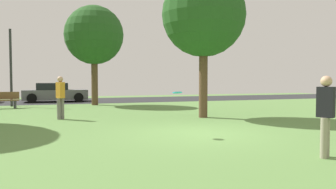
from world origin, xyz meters
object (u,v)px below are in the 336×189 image
(person_thrower, at_px, (326,113))
(park_bench, at_px, (3,100))
(oak_tree_center, at_px, (204,16))
(frisbee_disc, at_px, (177,93))
(parked_car_grey, at_px, (55,93))
(person_catcher, at_px, (60,95))
(street_lamp_post, at_px, (11,68))
(maple_tree_near, at_px, (94,35))

(person_thrower, bearing_deg, park_bench, -2.02)
(oak_tree_center, xyz_separation_m, frisbee_disc, (-2.59, -3.93, -3.00))
(parked_car_grey, distance_m, park_bench, 5.45)
(park_bench, bearing_deg, frisbee_disc, 118.42)
(person_thrower, relative_size, person_catcher, 0.98)
(person_thrower, relative_size, frisbee_disc, 5.99)
(person_thrower, bearing_deg, person_catcher, 0.00)
(oak_tree_center, relative_size, person_catcher, 3.48)
(park_bench, distance_m, street_lamp_post, 2.26)
(parked_car_grey, bearing_deg, frisbee_disc, -78.01)
(frisbee_disc, height_order, street_lamp_post, street_lamp_post)
(oak_tree_center, bearing_deg, park_bench, 140.14)
(oak_tree_center, xyz_separation_m, park_bench, (-8.60, 7.18, -3.77))
(maple_tree_near, height_order, park_bench, maple_tree_near)
(street_lamp_post, bearing_deg, park_bench, -100.67)
(frisbee_disc, distance_m, parked_car_grey, 16.25)
(person_thrower, distance_m, street_lamp_post, 17.68)
(maple_tree_near, bearing_deg, oak_tree_center, -65.95)
(park_bench, relative_size, street_lamp_post, 0.36)
(person_thrower, xyz_separation_m, frisbee_disc, (-2.02, 3.35, 0.30))
(parked_car_grey, bearing_deg, street_lamp_post, -125.03)
(maple_tree_near, bearing_deg, park_bench, -169.54)
(parked_car_grey, bearing_deg, person_thrower, -74.34)
(parked_car_grey, relative_size, park_bench, 2.69)
(maple_tree_near, height_order, person_catcher, maple_tree_near)
(person_catcher, height_order, parked_car_grey, person_catcher)
(oak_tree_center, relative_size, parked_car_grey, 1.39)
(park_bench, bearing_deg, street_lamp_post, -100.67)
(maple_tree_near, height_order, street_lamp_post, maple_tree_near)
(maple_tree_near, height_order, oak_tree_center, maple_tree_near)
(person_catcher, height_order, frisbee_disc, person_catcher)
(park_bench, bearing_deg, parked_car_grey, -118.99)
(park_bench, bearing_deg, person_thrower, 119.05)
(frisbee_disc, bearing_deg, street_lamp_post, 114.77)
(person_thrower, bearing_deg, street_lamp_post, -4.91)
(person_catcher, xyz_separation_m, street_lamp_post, (-2.67, 7.35, 1.30))
(maple_tree_near, relative_size, oak_tree_center, 1.02)
(frisbee_disc, height_order, parked_car_grey, parked_car_grey)
(person_thrower, distance_m, park_bench, 16.55)
(maple_tree_near, bearing_deg, person_catcher, -106.61)
(oak_tree_center, distance_m, person_catcher, 6.66)
(person_thrower, relative_size, parked_car_grey, 0.39)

